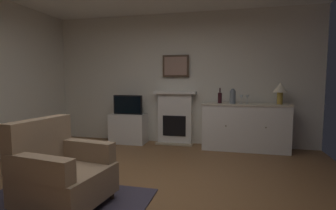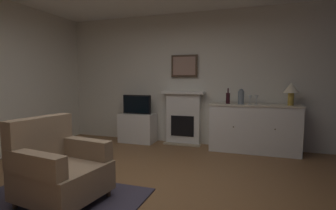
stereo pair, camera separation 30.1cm
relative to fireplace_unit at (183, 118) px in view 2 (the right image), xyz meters
name	(u,v)px [view 2 (the right image)]	position (x,y,z in m)	size (l,w,h in m)	color
ground_plane	(127,202)	(0.04, -2.59, -0.60)	(5.54, 5.50, 0.10)	brown
wall_rear	(187,79)	(0.04, 0.13, 0.80)	(5.54, 0.06, 2.70)	silver
area_rug	(51,204)	(-0.65, -3.00, -0.54)	(1.83, 1.42, 0.02)	#383342
fireplace_unit	(183,118)	(0.00, 0.00, 0.00)	(0.87, 0.30, 1.10)	white
framed_picture	(184,66)	(0.00, 0.05, 1.07)	(0.55, 0.04, 0.45)	#473323
sideboard_cabinet	(254,128)	(1.39, -0.18, -0.10)	(1.61, 0.49, 0.89)	white
table_lamp	(291,89)	(1.99, -0.18, 0.62)	(0.26, 0.26, 0.40)	#B79338
wine_bottle	(228,98)	(0.92, -0.21, 0.45)	(0.08, 0.08, 0.29)	#331419
wine_glass_left	(250,98)	(1.31, -0.22, 0.46)	(0.07, 0.07, 0.16)	silver
wine_glass_center	(256,98)	(1.42, -0.17, 0.46)	(0.07, 0.07, 0.16)	silver
vase_decorative	(241,97)	(1.15, -0.23, 0.48)	(0.11, 0.11, 0.28)	slate
tv_cabinet	(138,128)	(-0.97, -0.16, -0.24)	(0.75, 0.42, 0.62)	white
tv_set	(137,104)	(-0.98, -0.19, 0.27)	(0.62, 0.07, 0.40)	black
armchair	(58,168)	(-0.61, -2.91, -0.17)	(0.90, 0.86, 0.92)	#8C7259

